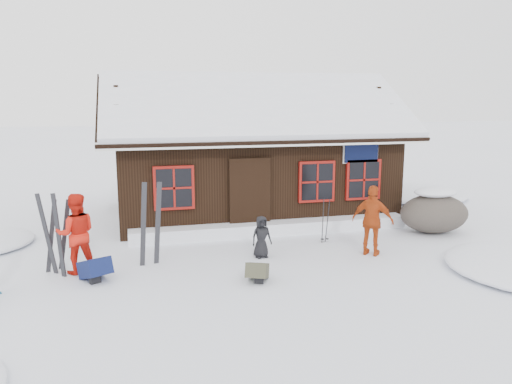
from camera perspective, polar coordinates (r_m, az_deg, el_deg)
ground at (r=11.10m, az=-2.26°, el=-8.32°), size 120.00×120.00×0.00m
mountain_hut at (r=15.81m, az=-0.79°, el=3.28°), size 8.90×6.09×4.42m
snow_drift at (r=13.49m, az=1.96°, el=-4.09°), size 7.60×0.60×0.35m
snow_mounds at (r=13.22m, az=3.07°, el=-5.19°), size 20.60×13.20×0.48m
skier_orange_left at (r=11.03m, az=-19.87°, el=-4.49°), size 0.89×0.73×1.69m
skier_orange_right at (r=11.85m, az=13.19°, el=-3.21°), size 0.99×0.94×1.65m
skier_crouched at (r=11.45m, az=0.63°, el=-5.15°), size 0.52×0.38×0.97m
boulder at (r=14.40m, az=19.69°, el=-2.18°), size 1.90×1.42×1.12m
ski_pair_left at (r=11.38m, az=-21.70°, el=-4.69°), size 0.59×0.21×1.58m
ski_pair_mid at (r=11.08m, az=-22.21°, el=-4.62°), size 0.54×0.36×1.77m
ski_pair_right at (r=11.12m, az=-11.95°, el=-3.70°), size 0.54×0.12×1.89m
ski_poles at (r=12.75m, az=7.91°, el=-3.36°), size 0.21×0.10×1.16m
backpack_blue at (r=10.65m, az=-17.90°, el=-8.69°), size 0.73×0.79×0.35m
backpack_olive at (r=10.11m, az=0.15°, el=-9.35°), size 0.59×0.66×0.30m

